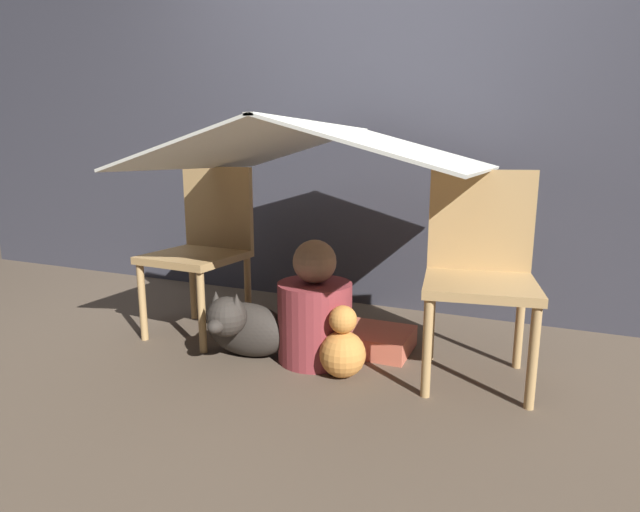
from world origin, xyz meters
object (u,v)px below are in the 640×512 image
chair_left (204,243)px  person_front (314,313)px  chair_right (480,266)px  dog (243,326)px

chair_left → person_front: 0.74m
chair_right → person_front: chair_right is taller
person_front → chair_right: bearing=11.2°
person_front → dog: person_front is taller
chair_left → chair_right: size_ratio=1.00×
chair_right → chair_left: bearing=170.9°
chair_right → dog: chair_right is taller
chair_left → chair_right: 1.37m
chair_left → dog: (0.38, -0.25, -0.32)m
chair_right → person_front: size_ratio=1.55×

